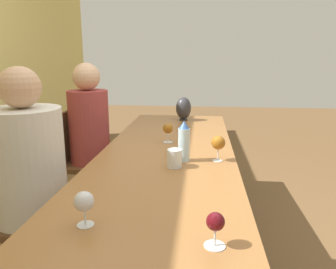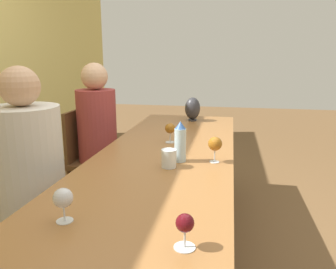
# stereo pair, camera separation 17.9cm
# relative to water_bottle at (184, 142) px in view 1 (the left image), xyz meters

# --- Properties ---
(ground_plane) EXTENTS (14.00, 14.00, 0.00)m
(ground_plane) POSITION_rel_water_bottle_xyz_m (0.09, 0.12, -0.86)
(ground_plane) COLOR brown
(dining_table) EXTENTS (2.81, 0.85, 0.75)m
(dining_table) POSITION_rel_water_bottle_xyz_m (0.09, 0.12, -0.18)
(dining_table) COLOR #936033
(dining_table) RESTS_ON ground_plane
(water_bottle) EXTENTS (0.07, 0.07, 0.24)m
(water_bottle) POSITION_rel_water_bottle_xyz_m (0.00, 0.00, 0.00)
(water_bottle) COLOR silver
(water_bottle) RESTS_ON dining_table
(water_tumbler) EXTENTS (0.08, 0.08, 0.10)m
(water_tumbler) POSITION_rel_water_bottle_xyz_m (-0.12, 0.05, -0.06)
(water_tumbler) COLOR silver
(water_tumbler) RESTS_ON dining_table
(vase) EXTENTS (0.14, 0.14, 0.22)m
(vase) POSITION_rel_water_bottle_xyz_m (1.24, 0.07, 0.00)
(vase) COLOR #2D2D33
(vase) RESTS_ON dining_table
(wine_glass_0) EXTENTS (0.07, 0.07, 0.13)m
(wine_glass_0) POSITION_rel_water_bottle_xyz_m (-0.79, 0.31, -0.02)
(wine_glass_0) COLOR silver
(wine_glass_0) RESTS_ON dining_table
(wine_glass_1) EXTENTS (0.08, 0.08, 0.15)m
(wine_glass_1) POSITION_rel_water_bottle_xyz_m (0.02, -0.20, -0.01)
(wine_glass_1) COLOR silver
(wine_glass_1) RESTS_ON dining_table
(wine_glass_2) EXTENTS (0.07, 0.07, 0.12)m
(wine_glass_2) POSITION_rel_water_bottle_xyz_m (-0.87, -0.15, -0.03)
(wine_glass_2) COLOR silver
(wine_glass_2) RESTS_ON dining_table
(wine_glass_3) EXTENTS (0.07, 0.07, 0.14)m
(wine_glass_3) POSITION_rel_water_bottle_xyz_m (0.41, 0.14, -0.02)
(wine_glass_3) COLOR silver
(wine_glass_3) RESTS_ON dining_table
(chair_near) EXTENTS (0.44, 0.44, 0.90)m
(chair_near) POSITION_rel_water_bottle_xyz_m (-0.23, 0.90, -0.37)
(chair_near) COLOR brown
(chair_near) RESTS_ON ground_plane
(chair_far) EXTENTS (0.44, 0.44, 0.90)m
(chair_far) POSITION_rel_water_bottle_xyz_m (0.76, 0.90, -0.37)
(chair_far) COLOR brown
(chair_far) RESTS_ON ground_plane
(person_near) EXTENTS (0.40, 0.40, 1.30)m
(person_near) POSITION_rel_water_bottle_xyz_m (-0.23, 0.82, -0.18)
(person_near) COLOR #2D2D38
(person_near) RESTS_ON ground_plane
(person_far) EXTENTS (0.33, 0.33, 1.30)m
(person_far) POSITION_rel_water_bottle_xyz_m (0.76, 0.82, -0.16)
(person_far) COLOR #2D2D38
(person_far) RESTS_ON ground_plane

